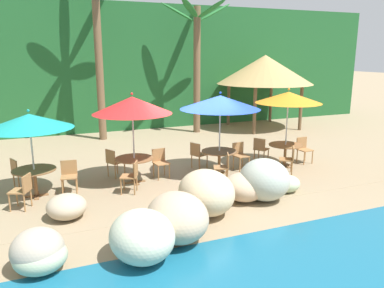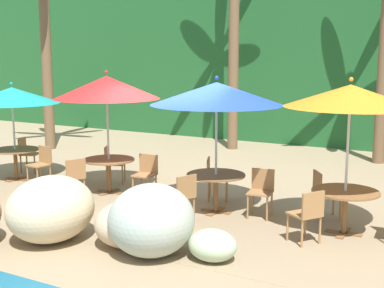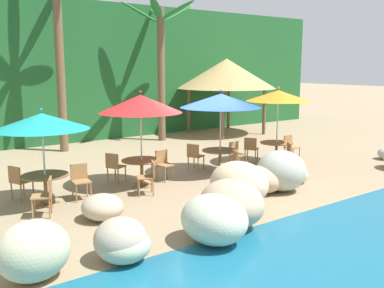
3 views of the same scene
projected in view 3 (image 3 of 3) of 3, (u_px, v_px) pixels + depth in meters
name	position (u px, v px, depth m)	size (l,w,h in m)	color
ground_plane	(192.00, 178.00, 13.04)	(120.00, 120.00, 0.00)	#937F60
terrace_deck	(192.00, 177.00, 13.04)	(18.00, 5.20, 0.01)	#937F60
foliage_backdrop	(73.00, 72.00, 19.65)	(28.00, 2.40, 6.00)	#1E5628
rock_seawall	(236.00, 194.00, 9.84)	(15.77, 3.55, 1.08)	tan
umbrella_teal	(42.00, 121.00, 10.13)	(2.18, 2.18, 2.31)	silver
dining_table_teal	(45.00, 180.00, 10.37)	(1.10, 1.10, 0.74)	brown
chair_teal_seaward	(80.00, 179.00, 10.87)	(0.47, 0.48, 0.87)	#9E7042
chair_teal_inland	(19.00, 180.00, 10.75)	(0.56, 0.55, 0.87)	#9E7042
chair_teal_left	(46.00, 194.00, 9.59)	(0.56, 0.56, 0.87)	#9E7042
umbrella_red	(140.00, 104.00, 11.73)	(2.23, 2.23, 2.62)	silver
dining_table_red	(142.00, 164.00, 12.02)	(1.10, 1.10, 0.74)	brown
chair_red_seaward	(164.00, 163.00, 12.67)	(0.47, 0.47, 0.87)	#9E7042
chair_red_inland	(114.00, 165.00, 12.33)	(0.57, 0.57, 0.87)	#9E7042
chair_red_left	(149.00, 175.00, 11.23)	(0.56, 0.56, 0.87)	#9E7042
umbrella_blue	(221.00, 101.00, 13.12)	(2.43, 2.43, 2.56)	silver
dining_table_blue	(220.00, 154.00, 13.41)	(1.10, 1.10, 0.74)	brown
chair_blue_seaward	(236.00, 153.00, 14.07)	(0.47, 0.48, 0.87)	#9E7042
chair_blue_inland	(195.00, 155.00, 13.78)	(0.56, 0.55, 0.87)	#9E7042
chair_blue_left	(232.00, 163.00, 12.63)	(0.56, 0.55, 0.87)	#9E7042
umbrella_orange	(278.00, 96.00, 14.46)	(2.12, 2.12, 2.59)	silver
dining_table_orange	(277.00, 146.00, 14.75)	(1.10, 1.10, 0.74)	brown
chair_orange_seaward	(290.00, 146.00, 15.37)	(0.44, 0.45, 0.87)	#9E7042
chair_orange_inland	(251.00, 148.00, 14.98)	(0.59, 0.59, 0.87)	#9E7042
chair_orange_left	(286.00, 154.00, 13.94)	(0.59, 0.59, 0.87)	#9E7042
palm_tree_second	(58.00, 26.00, 16.25)	(3.49, 3.27, 7.06)	brown
palm_tree_third	(161.00, 50.00, 18.91)	(3.24, 3.36, 5.96)	brown
palapa_hut	(226.00, 74.00, 21.05)	(4.73, 4.73, 3.60)	brown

